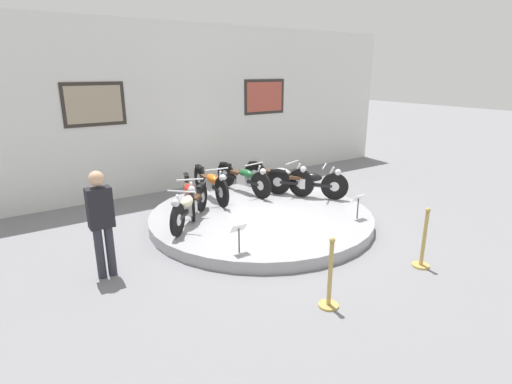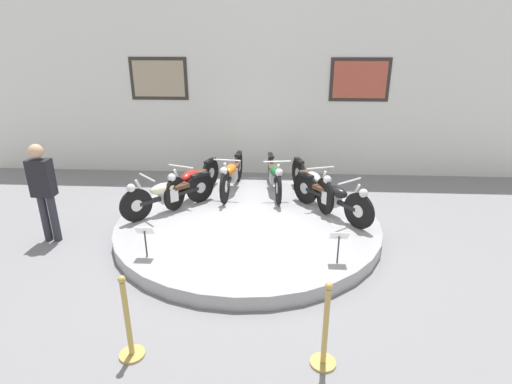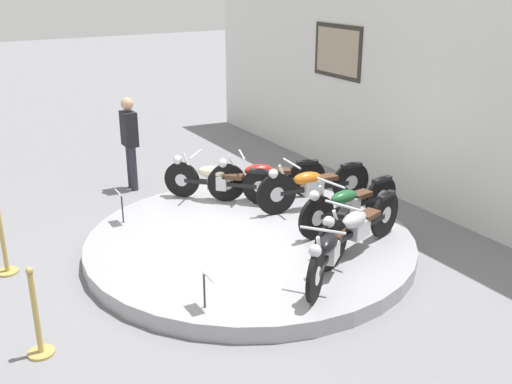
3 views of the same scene
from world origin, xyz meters
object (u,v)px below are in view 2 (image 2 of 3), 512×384
object	(u,v)px
motorcycle_silver	(312,182)
info_placard_front_left	(145,235)
stanchion_post_left_of_entry	(129,330)
motorcycle_orange	(232,173)
motorcycle_red	(193,180)
visitor_standing	(43,188)
motorcycle_cream	(168,193)
motorcycle_black	(332,196)
motorcycle_green	(275,175)
stanchion_post_right_of_entry	(325,338)
info_placard_front_centre	(339,240)

from	to	relation	value
motorcycle_silver	info_placard_front_left	bearing A→B (deg)	-137.65
stanchion_post_left_of_entry	motorcycle_orange	bearing A→B (deg)	82.54
motorcycle_red	visitor_standing	bearing A→B (deg)	-144.35
motorcycle_cream	motorcycle_red	size ratio (longest dim) A/B	0.75
motorcycle_orange	motorcycle_silver	size ratio (longest dim) A/B	1.04
motorcycle_black	motorcycle_green	bearing A→B (deg)	132.88
motorcycle_red	stanchion_post_right_of_entry	bearing A→B (deg)	-61.45
motorcycle_cream	motorcycle_black	distance (m)	3.02
motorcycle_cream	info_placard_front_left	size ratio (longest dim) A/B	2.78
motorcycle_black	info_placard_front_centre	size ratio (longest dim) A/B	3.09
motorcycle_orange	info_placard_front_centre	distance (m)	3.36
motorcycle_green	motorcycle_silver	xyz separation A→B (m)	(0.74, -0.43, 0.01)
stanchion_post_left_of_entry	motorcycle_silver	bearing A→B (deg)	61.48
motorcycle_silver	motorcycle_orange	bearing A→B (deg)	165.22
motorcycle_orange	info_placard_front_centre	bearing A→B (deg)	-56.43
motorcycle_black	info_placard_front_left	world-z (taller)	motorcycle_black
motorcycle_orange	info_placard_front_left	distance (m)	2.96
motorcycle_orange	visitor_standing	world-z (taller)	visitor_standing
motorcycle_silver	motorcycle_black	distance (m)	0.78
motorcycle_orange	stanchion_post_left_of_entry	bearing A→B (deg)	-97.46
info_placard_front_centre	stanchion_post_left_of_entry	xyz separation A→B (m)	(-2.45, -1.74, -0.24)
stanchion_post_left_of_entry	stanchion_post_right_of_entry	distance (m)	2.09
motorcycle_black	info_placard_front_centre	xyz separation A→B (m)	(-0.10, -1.66, -0.01)
info_placard_front_left	info_placard_front_centre	distance (m)	2.81
motorcycle_black	stanchion_post_right_of_entry	world-z (taller)	stanchion_post_right_of_entry
motorcycle_silver	stanchion_post_left_of_entry	bearing A→B (deg)	-118.52
motorcycle_red	motorcycle_cream	bearing A→B (deg)	-114.60
info_placard_front_centre	visitor_standing	size ratio (longest dim) A/B	0.30
motorcycle_black	stanchion_post_left_of_entry	size ratio (longest dim) A/B	1.54
motorcycle_cream	motorcycle_orange	bearing A→B (deg)	46.95
motorcycle_green	stanchion_post_left_of_entry	world-z (taller)	stanchion_post_left_of_entry
motorcycle_cream	info_placard_front_left	world-z (taller)	motorcycle_cream
motorcycle_silver	visitor_standing	xyz separation A→B (m)	(-4.52, -1.54, 0.35)
motorcycle_cream	motorcycle_red	distance (m)	0.77
motorcycle_red	stanchion_post_left_of_entry	distance (m)	4.11
motorcycle_orange	motorcycle_silver	bearing A→B (deg)	-14.78
visitor_standing	motorcycle_green	bearing A→B (deg)	27.50
motorcycle_cream	motorcycle_black	size ratio (longest dim) A/B	0.90
motorcycle_silver	visitor_standing	distance (m)	4.79
visitor_standing	stanchion_post_left_of_entry	size ratio (longest dim) A/B	1.66
motorcycle_black	stanchion_post_left_of_entry	distance (m)	4.26
info_placard_front_centre	motorcycle_orange	bearing A→B (deg)	123.57
motorcycle_green	stanchion_post_right_of_entry	world-z (taller)	stanchion_post_right_of_entry
motorcycle_orange	stanchion_post_left_of_entry	size ratio (longest dim) A/B	1.96
motorcycle_silver	info_placard_front_centre	distance (m)	2.38
motorcycle_cream	visitor_standing	bearing A→B (deg)	-155.39
motorcycle_cream	stanchion_post_right_of_entry	world-z (taller)	stanchion_post_right_of_entry
motorcycle_orange	stanchion_post_right_of_entry	size ratio (longest dim) A/B	1.96
motorcycle_silver	motorcycle_black	world-z (taller)	motorcycle_silver
motorcycle_green	visitor_standing	xyz separation A→B (m)	(-3.78, -1.97, 0.36)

